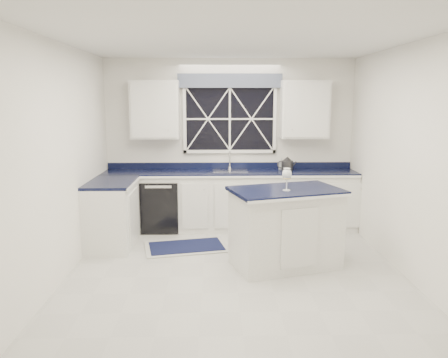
{
  "coord_description": "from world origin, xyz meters",
  "views": [
    {
      "loc": [
        -0.25,
        -4.86,
        2.06
      ],
      "look_at": [
        -0.13,
        0.4,
        1.1
      ],
      "focal_mm": 35.0,
      "sensor_mm": 36.0,
      "label": 1
    }
  ],
  "objects_px": {
    "dishwasher": "(161,204)",
    "kettle": "(287,164)",
    "faucet": "(230,160)",
    "soap_bottle": "(281,164)",
    "island": "(285,227)",
    "wine_glass": "(287,175)"
  },
  "relations": [
    {
      "from": "dishwasher",
      "to": "kettle",
      "type": "height_order",
      "value": "kettle"
    },
    {
      "from": "faucet",
      "to": "soap_bottle",
      "type": "height_order",
      "value": "faucet"
    },
    {
      "from": "island",
      "to": "wine_glass",
      "type": "height_order",
      "value": "wine_glass"
    },
    {
      "from": "wine_glass",
      "to": "soap_bottle",
      "type": "distance_m",
      "value": 1.9
    },
    {
      "from": "wine_glass",
      "to": "soap_bottle",
      "type": "relative_size",
      "value": 1.51
    },
    {
      "from": "faucet",
      "to": "island",
      "type": "height_order",
      "value": "faucet"
    },
    {
      "from": "island",
      "to": "wine_glass",
      "type": "relative_size",
      "value": 5.47
    },
    {
      "from": "dishwasher",
      "to": "island",
      "type": "bearing_deg",
      "value": -42.78
    },
    {
      "from": "soap_bottle",
      "to": "wine_glass",
      "type": "bearing_deg",
      "value": -96.78
    },
    {
      "from": "island",
      "to": "wine_glass",
      "type": "distance_m",
      "value": 0.68
    },
    {
      "from": "dishwasher",
      "to": "kettle",
      "type": "xyz_separation_m",
      "value": [
        2.02,
        0.1,
        0.63
      ]
    },
    {
      "from": "dishwasher",
      "to": "wine_glass",
      "type": "distance_m",
      "value": 2.53
    },
    {
      "from": "wine_glass",
      "to": "dishwasher",
      "type": "bearing_deg",
      "value": 135.3
    },
    {
      "from": "island",
      "to": "kettle",
      "type": "bearing_deg",
      "value": 63.6
    },
    {
      "from": "faucet",
      "to": "island",
      "type": "bearing_deg",
      "value": -70.68
    },
    {
      "from": "island",
      "to": "soap_bottle",
      "type": "xyz_separation_m",
      "value": [
        0.21,
        1.79,
        0.54
      ]
    },
    {
      "from": "island",
      "to": "wine_glass",
      "type": "bearing_deg",
      "value": -114.66
    },
    {
      "from": "faucet",
      "to": "island",
      "type": "distance_m",
      "value": 2.0
    },
    {
      "from": "faucet",
      "to": "soap_bottle",
      "type": "relative_size",
      "value": 1.68
    },
    {
      "from": "dishwasher",
      "to": "wine_glass",
      "type": "bearing_deg",
      "value": -44.7
    },
    {
      "from": "island",
      "to": "kettle",
      "type": "relative_size",
      "value": 4.89
    },
    {
      "from": "island",
      "to": "dishwasher",
      "type": "bearing_deg",
      "value": 120.42
    }
  ]
}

